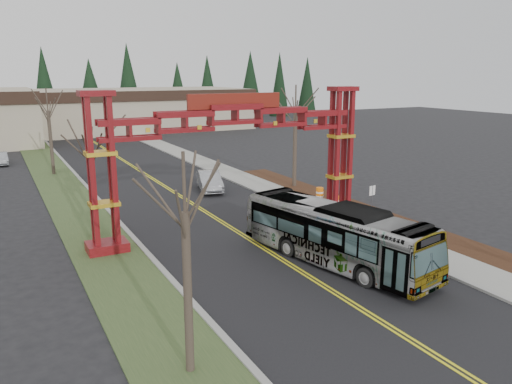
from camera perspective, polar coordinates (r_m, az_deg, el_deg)
ground at (r=18.71m, az=24.08°, el=-19.33°), size 200.00×200.00×0.00m
road at (r=37.86m, az=-6.90°, el=-1.58°), size 12.00×110.00×0.02m
lane_line_left at (r=37.82m, az=-7.07°, el=-1.58°), size 0.12×100.00×0.01m
lane_line_right at (r=37.90m, az=-6.73°, el=-1.54°), size 0.12×100.00×0.01m
curb_right at (r=40.38m, az=1.25°, el=-0.44°), size 0.30×110.00×0.15m
sidewalk_right at (r=41.09m, az=3.02°, el=-0.21°), size 2.60×110.00×0.14m
landscape_strip at (r=31.66m, az=21.41°, el=-5.37°), size 2.60×50.00×0.12m
grass_median at (r=35.89m, az=-18.89°, el=-3.02°), size 4.00×110.00×0.08m
curb_left at (r=36.19m, az=-16.02°, el=-2.62°), size 0.30×110.00×0.15m
gateway_arch at (r=30.38m, az=-2.38°, el=6.28°), size 18.20×1.60×8.90m
retail_building_east at (r=92.28m, az=-13.68°, el=9.20°), size 38.00×20.30×7.00m
conifer_treeline at (r=102.10m, az=-20.92°, el=10.75°), size 116.10×5.60×13.00m
transit_bus at (r=26.35m, az=8.97°, el=-4.78°), size 4.95×11.79×3.20m
silver_sedan at (r=42.55m, az=-5.35°, el=1.26°), size 2.96×5.30×1.65m
parked_car_far_a at (r=61.14m, az=-27.18°, el=3.42°), size 1.51×4.15×1.36m
bare_tree_median_near at (r=15.63m, az=-8.11°, el=-2.46°), size 2.89×2.89×7.47m
bare_tree_median_mid at (r=31.15m, az=-18.45°, el=4.35°), size 3.31×3.31×7.43m
bare_tree_median_far at (r=52.24m, az=-22.68°, el=8.50°), size 3.26×3.26×8.38m
bare_tree_right_far at (r=42.99m, az=4.54°, el=9.01°), size 3.47×3.47×8.81m
street_sign at (r=34.49m, az=13.11°, el=-0.40°), size 0.54×0.12×2.39m
barrel_south at (r=33.89m, az=13.51°, el=-2.88°), size 0.49×0.49×0.92m
barrel_mid at (r=37.28m, az=9.14°, el=-1.16°), size 0.51×0.51×0.94m
barrel_north at (r=39.24m, az=7.29°, el=-0.26°), size 0.58×0.58×1.08m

